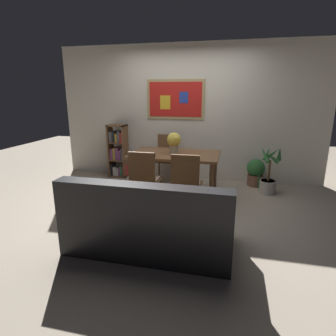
{
  "coord_description": "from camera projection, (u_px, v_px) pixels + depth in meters",
  "views": [
    {
      "loc": [
        0.9,
        -3.88,
        1.7
      ],
      "look_at": [
        0.02,
        -0.13,
        0.65
      ],
      "focal_mm": 29.72,
      "sensor_mm": 36.0,
      "label": 1
    }
  ],
  "objects": [
    {
      "name": "bookshelf",
      "position": [
        118.0,
        153.0,
        5.71
      ],
      "size": [
        0.36,
        0.28,
        1.08
      ],
      "color": "brown",
      "rests_on": "ground_plane"
    },
    {
      "name": "dining_table",
      "position": [
        175.0,
        159.0,
        4.59
      ],
      "size": [
        1.44,
        0.91,
        0.73
      ],
      "color": "brown",
      "rests_on": "ground_plane"
    },
    {
      "name": "dining_chair_near_left",
      "position": [
        144.0,
        176.0,
        3.99
      ],
      "size": [
        0.4,
        0.41,
        0.91
      ],
      "color": "brown",
      "rests_on": "ground_plane"
    },
    {
      "name": "dining_chair_far_left",
      "position": [
        166.0,
        154.0,
        5.4
      ],
      "size": [
        0.4,
        0.41,
        0.91
      ],
      "color": "brown",
      "rests_on": "ground_plane"
    },
    {
      "name": "ground_plane",
      "position": [
        169.0,
        206.0,
        4.29
      ],
      "size": [
        12.0,
        12.0,
        0.0
      ],
      "primitive_type": "plane",
      "color": "tan"
    },
    {
      "name": "flower_vase",
      "position": [
        174.0,
        141.0,
        4.51
      ],
      "size": [
        0.23,
        0.23,
        0.34
      ],
      "color": "tan",
      "rests_on": "dining_table"
    },
    {
      "name": "potted_palm",
      "position": [
        269.0,
        177.0,
        4.77
      ],
      "size": [
        0.4,
        0.38,
        0.87
      ],
      "color": "#B2ADA3",
      "rests_on": "ground_plane"
    },
    {
      "name": "dining_chair_near_right",
      "position": [
        186.0,
        180.0,
        3.83
      ],
      "size": [
        0.4,
        0.41,
        0.91
      ],
      "color": "brown",
      "rests_on": "ground_plane"
    },
    {
      "name": "wall_back_with_painting",
      "position": [
        187.0,
        113.0,
        5.45
      ],
      "size": [
        5.2,
        0.14,
        2.6
      ],
      "color": "silver",
      "rests_on": "ground_plane"
    },
    {
      "name": "potted_ivy",
      "position": [
        256.0,
        172.0,
        5.19
      ],
      "size": [
        0.33,
        0.33,
        0.54
      ],
      "color": "brown",
      "rests_on": "ground_plane"
    },
    {
      "name": "leather_couch",
      "position": [
        149.0,
        223.0,
        3.05
      ],
      "size": [
        1.8,
        0.84,
        0.84
      ],
      "color": "black",
      "rests_on": "ground_plane"
    }
  ]
}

